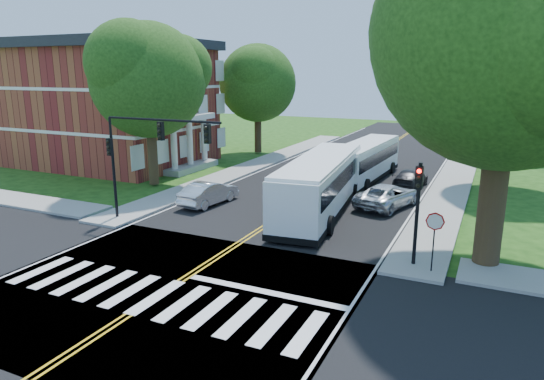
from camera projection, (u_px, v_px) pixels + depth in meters
The scene contains 24 objects.
ground at pixel (164, 292), 18.46m from camera, with size 140.00×140.00×0.00m, color #194010.
road at pixel (321, 190), 34.31m from camera, with size 14.00×96.00×0.01m, color black.
cross_road at pixel (164, 292), 18.46m from camera, with size 60.00×12.00×0.01m, color black.
center_line at pixel (338, 178), 37.83m from camera, with size 0.36×70.00×0.01m, color gold.
edge_line_w at pixel (260, 171), 40.61m from camera, with size 0.12×70.00×0.01m, color silver.
edge_line_e at pixel (429, 187), 35.04m from camera, with size 0.12×70.00×0.01m, color silver.
crosswalk at pixel (156, 297), 18.02m from camera, with size 12.60×3.00×0.01m, color silver.
stop_bar at pixel (265, 292), 18.43m from camera, with size 6.60×0.40×0.01m, color silver.
sidewalk_nw at pixel (260, 163), 43.85m from camera, with size 2.60×40.00×0.15m, color gray.
sidewalk_ne at pixel (454, 180), 37.05m from camera, with size 2.60×40.00×0.15m, color gray.
tree_ne_big at pixel (511, 33), 18.70m from camera, with size 10.80×10.80×14.91m.
tree_west_near at pixel (148, 81), 33.70m from camera, with size 8.00×8.00×11.40m.
tree_west_far at pixel (258, 83), 47.71m from camera, with size 7.60×7.60×10.67m.
tree_east_mid at pixel (513, 76), 33.00m from camera, with size 8.40×8.40×11.93m.
tree_east_far at pixel (521, 85), 46.91m from camera, with size 7.20×7.20×10.34m.
brick_building at pixel (100, 102), 43.77m from camera, with size 20.00×13.00×10.80m.
signal_nw at pixel (145, 145), 25.47m from camera, with size 7.15×0.46×5.66m.
signal_ne at pixel (418, 201), 20.06m from camera, with size 0.30×0.46×4.40m.
stop_sign at pixel (435, 228), 19.55m from camera, with size 0.76×0.08×2.53m.
bus_lead at pixel (321, 184), 28.42m from camera, with size 4.13×12.91×3.28m.
bus_follow at pixel (365, 161), 36.88m from camera, with size 3.14×11.37×2.91m.
hatchback at pixel (209, 193), 30.37m from camera, with size 1.55×4.44×1.46m, color silver.
suv at pixel (388, 195), 29.83m from camera, with size 2.37×5.13×1.43m, color silver.
dark_sedan at pixel (410, 178), 34.96m from camera, with size 1.80×4.42×1.28m, color black.
Camera 1 is at (10.90, -13.68, 8.19)m, focal length 32.00 mm.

